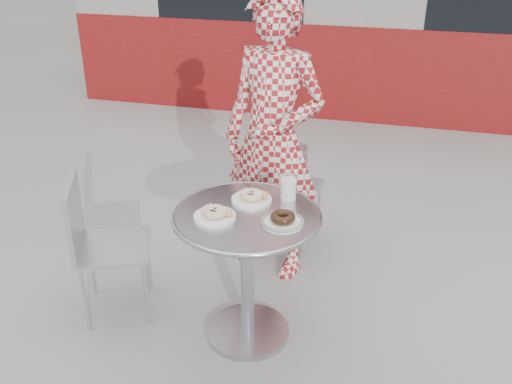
% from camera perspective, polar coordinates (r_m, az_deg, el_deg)
% --- Properties ---
extents(ground, '(60.00, 60.00, 0.00)m').
position_cam_1_polar(ground, '(3.21, -0.95, -13.97)').
color(ground, '#A09D98').
rests_on(ground, ground).
extents(bistro_table, '(0.74, 0.74, 0.75)m').
position_cam_1_polar(bistro_table, '(2.87, -0.90, -5.36)').
color(bistro_table, silver).
rests_on(bistro_table, ground).
extents(chair_far, '(0.46, 0.46, 0.82)m').
position_cam_1_polar(chair_far, '(3.86, 3.10, -1.78)').
color(chair_far, '#B2B5BB').
rests_on(chair_far, ground).
extents(chair_left, '(0.51, 0.51, 0.81)m').
position_cam_1_polar(chair_left, '(3.33, -13.93, -7.81)').
color(chair_left, '#B2B5BB').
rests_on(chair_left, ground).
extents(seated_person, '(0.73, 0.58, 1.74)m').
position_cam_1_polar(seated_person, '(3.35, 1.76, 5.30)').
color(seated_person, maroon).
rests_on(seated_person, ground).
extents(plate_far, '(0.21, 0.21, 0.05)m').
position_cam_1_polar(plate_far, '(2.89, -0.37, -0.51)').
color(plate_far, white).
rests_on(plate_far, bistro_table).
extents(plate_near, '(0.20, 0.20, 0.05)m').
position_cam_1_polar(plate_near, '(2.74, -4.09, -2.19)').
color(plate_near, white).
rests_on(plate_near, bistro_table).
extents(plate_checker, '(0.21, 0.21, 0.05)m').
position_cam_1_polar(plate_checker, '(2.69, 2.68, -2.84)').
color(plate_checker, white).
rests_on(plate_checker, bistro_table).
extents(milk_cup, '(0.09, 0.09, 0.13)m').
position_cam_1_polar(milk_cup, '(2.89, 3.25, 0.38)').
color(milk_cup, white).
rests_on(milk_cup, bistro_table).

